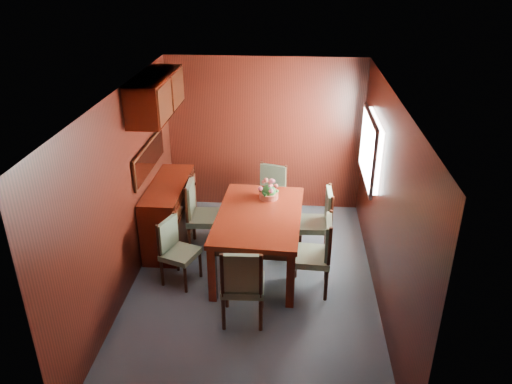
# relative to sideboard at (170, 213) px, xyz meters

# --- Properties ---
(ground) EXTENTS (4.50, 4.50, 0.00)m
(ground) POSITION_rel_sideboard_xyz_m (1.25, -1.00, -0.45)
(ground) COLOR #3A454F
(ground) RESTS_ON ground
(room_shell) EXTENTS (3.06, 4.52, 2.41)m
(room_shell) POSITION_rel_sideboard_xyz_m (1.15, -0.67, 1.18)
(room_shell) COLOR black
(room_shell) RESTS_ON ground
(sideboard) EXTENTS (0.48, 1.40, 0.90)m
(sideboard) POSITION_rel_sideboard_xyz_m (0.00, 0.00, 0.00)
(sideboard) COLOR #3A0F07
(sideboard) RESTS_ON ground
(dining_table) EXTENTS (1.13, 1.72, 0.79)m
(dining_table) POSITION_rel_sideboard_xyz_m (1.30, -0.55, 0.22)
(dining_table) COLOR #3A0F07
(dining_table) RESTS_ON ground
(chair_left_near) EXTENTS (0.51, 0.52, 0.86)m
(chair_left_near) POSITION_rel_sideboard_xyz_m (0.29, -0.93, 0.03)
(chair_left_near) COLOR black
(chair_left_near) RESTS_ON ground
(chair_left_far) EXTENTS (0.48, 0.50, 1.00)m
(chair_left_far) POSITION_rel_sideboard_xyz_m (0.45, -0.14, 0.11)
(chair_left_far) COLOR black
(chair_left_far) RESTS_ON ground
(chair_right_near) EXTENTS (0.48, 0.50, 0.99)m
(chair_right_near) POSITION_rel_sideboard_xyz_m (2.03, -0.98, 0.10)
(chair_right_near) COLOR black
(chair_right_near) RESTS_ON ground
(chair_right_far) EXTENTS (0.45, 0.47, 0.96)m
(chair_right_far) POSITION_rel_sideboard_xyz_m (2.08, -0.16, 0.08)
(chair_right_far) COLOR black
(chair_right_far) RESTS_ON ground
(chair_head) EXTENTS (0.48, 0.46, 0.98)m
(chair_head) POSITION_rel_sideboard_xyz_m (1.20, -1.67, 0.09)
(chair_head) COLOR black
(chair_head) RESTS_ON ground
(chair_foot) EXTENTS (0.54, 0.53, 0.92)m
(chair_foot) POSITION_rel_sideboard_xyz_m (1.38, 0.66, 0.06)
(chair_foot) COLOR black
(chair_foot) RESTS_ON ground
(flower_centerpiece) EXTENTS (0.27, 0.27, 0.27)m
(flower_centerpiece) POSITION_rel_sideboard_xyz_m (1.39, -0.10, 0.47)
(flower_centerpiece) COLOR #B34C36
(flower_centerpiece) RESTS_ON dining_table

